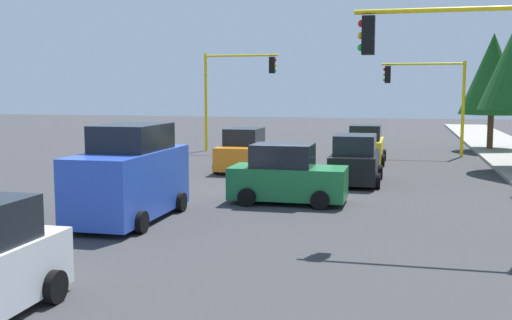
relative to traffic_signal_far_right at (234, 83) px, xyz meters
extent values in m
plane|color=#353538|center=(14.00, 5.74, -4.18)|extent=(120.00, 120.00, 0.00)
cone|color=silver|center=(25.00, 2.74, -4.17)|extent=(0.01, 1.10, 1.10)
cylinder|color=yellow|center=(0.00, -1.76, -1.22)|extent=(0.18, 0.18, 5.93)
cylinder|color=yellow|center=(0.00, 0.49, 1.60)|extent=(0.12, 4.50, 0.12)
cube|color=black|center=(0.00, 2.38, 1.02)|extent=(0.36, 0.32, 0.96)
sphere|color=red|center=(0.00, 2.56, 1.32)|extent=(0.18, 0.18, 0.18)
sphere|color=yellow|center=(0.00, 2.56, 1.02)|extent=(0.18, 0.18, 0.18)
sphere|color=green|center=(0.00, 2.56, 0.72)|extent=(0.18, 0.18, 0.18)
cylinder|color=yellow|center=(0.00, 13.24, -1.51)|extent=(0.18, 0.18, 5.33)
cylinder|color=yellow|center=(0.00, 10.99, 1.00)|extent=(0.12, 4.50, 0.12)
cube|color=black|center=(0.00, 9.10, 0.42)|extent=(0.36, 0.32, 0.96)
sphere|color=red|center=(0.00, 8.92, 0.72)|extent=(0.18, 0.18, 0.18)
sphere|color=yellow|center=(0.00, 8.92, 0.42)|extent=(0.18, 0.18, 0.18)
sphere|color=green|center=(0.00, 8.92, 0.12)|extent=(0.18, 0.18, 0.18)
cylinder|color=yellow|center=(20.00, 10.99, 1.53)|extent=(0.12, 4.50, 0.12)
cube|color=black|center=(20.00, 9.10, 0.95)|extent=(0.36, 0.32, 0.96)
sphere|color=red|center=(20.00, 8.92, 1.25)|extent=(0.18, 0.18, 0.18)
sphere|color=yellow|center=(20.00, 8.92, 0.95)|extent=(0.18, 0.18, 0.18)
sphere|color=green|center=(20.00, 8.92, 0.65)|extent=(0.18, 0.18, 0.18)
cylinder|color=brown|center=(-4.00, 15.24, -2.95)|extent=(0.36, 0.36, 2.45)
cone|color=#19511E|center=(-4.00, 15.24, 0.53)|extent=(3.93, 3.93, 4.91)
cube|color=blue|center=(19.73, 2.36, -3.09)|extent=(4.80, 1.90, 1.85)
cube|color=black|center=(19.49, 2.36, -1.78)|extent=(2.50, 1.67, 0.76)
cylinder|color=black|center=(21.22, 3.37, -3.88)|extent=(0.60, 0.20, 0.60)
cylinder|color=black|center=(21.22, 1.35, -3.88)|extent=(0.60, 0.20, 0.60)
cylinder|color=black|center=(18.24, 3.37, -3.88)|extent=(0.60, 0.20, 0.60)
cylinder|color=black|center=(18.24, 1.35, -3.88)|extent=(0.60, 0.20, 0.60)
cylinder|color=black|center=(26.52, 4.07, -3.88)|extent=(0.60, 0.20, 0.60)
cube|color=#1E7238|center=(16.00, 6.33, -3.49)|extent=(1.76, 3.84, 1.05)
cube|color=black|center=(16.00, 6.14, -2.58)|extent=(1.55, 2.00, 0.76)
cylinder|color=black|center=(15.06, 7.52, -3.88)|extent=(0.20, 0.60, 0.60)
cylinder|color=black|center=(16.94, 7.52, -3.88)|extent=(0.20, 0.60, 0.60)
cylinder|color=black|center=(15.06, 5.14, -3.88)|extent=(0.20, 0.60, 0.60)
cylinder|color=black|center=(16.94, 5.14, -3.88)|extent=(0.20, 0.60, 0.60)
cube|color=yellow|center=(4.04, 8.17, -3.49)|extent=(4.14, 1.70, 1.05)
cube|color=black|center=(4.25, 8.17, -2.58)|extent=(2.15, 1.50, 0.76)
cylinder|color=black|center=(2.76, 7.26, -3.88)|extent=(0.60, 0.20, 0.60)
cylinder|color=black|center=(2.76, 9.08, -3.88)|extent=(0.60, 0.20, 0.60)
cylinder|color=black|center=(5.33, 7.26, -3.88)|extent=(0.60, 0.20, 0.60)
cylinder|color=black|center=(5.33, 9.08, -3.88)|extent=(0.60, 0.20, 0.60)
cube|color=black|center=(11.03, 8.17, -3.49)|extent=(4.19, 1.79, 1.05)
cube|color=black|center=(11.24, 8.17, -2.58)|extent=(2.18, 1.58, 0.76)
cylinder|color=black|center=(9.73, 7.21, -3.88)|extent=(0.60, 0.20, 0.60)
cylinder|color=black|center=(9.73, 9.12, -3.88)|extent=(0.60, 0.20, 0.60)
cylinder|color=black|center=(12.33, 7.21, -3.88)|extent=(0.60, 0.20, 0.60)
cylinder|color=black|center=(12.33, 9.12, -3.88)|extent=(0.60, 0.20, 0.60)
cube|color=orange|center=(8.46, 2.81, -3.49)|extent=(3.94, 1.76, 1.05)
cube|color=black|center=(8.26, 2.81, -2.58)|extent=(2.05, 1.55, 0.76)
cylinder|color=black|center=(9.68, 3.75, -3.88)|extent=(0.60, 0.20, 0.60)
cylinder|color=black|center=(9.68, 1.87, -3.88)|extent=(0.60, 0.20, 0.60)
cylinder|color=black|center=(7.24, 3.75, -3.88)|extent=(0.60, 0.20, 0.60)
cylinder|color=black|center=(7.24, 1.87, -3.88)|extent=(0.60, 0.20, 0.60)
camera|label=1|loc=(35.94, 10.00, -0.39)|focal=43.10mm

